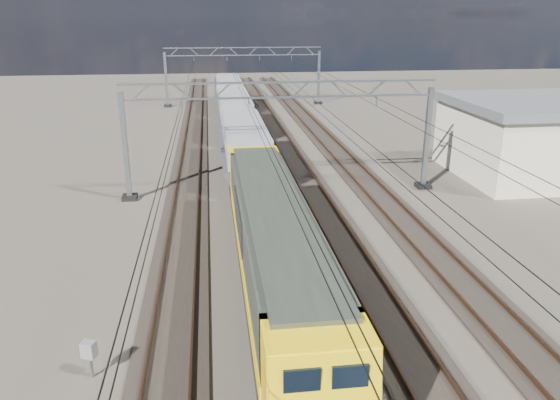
{
  "coord_description": "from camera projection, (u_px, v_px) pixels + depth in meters",
  "views": [
    {
      "loc": [
        -4.33,
        -29.07,
        10.96
      ],
      "look_at": [
        -1.14,
        -4.25,
        2.4
      ],
      "focal_mm": 35.0,
      "sensor_mm": 36.0,
      "label": 1
    }
  ],
  "objects": [
    {
      "name": "catenary_gantry_mid",
      "position": [
        281.0,
        134.0,
        33.84
      ],
      "size": [
        19.9,
        0.9,
        7.11
      ],
      "color": "gray",
      "rests_on": "ground"
    },
    {
      "name": "overhead_wires",
      "position": [
        274.0,
        95.0,
        37.0
      ],
      "size": [
        12.03,
        140.0,
        0.53
      ],
      "color": "black",
      "rests_on": "ground"
    },
    {
      "name": "hopper_wagon_mid",
      "position": [
        235.0,
        110.0,
        51.97
      ],
      "size": [
        3.38,
        13.0,
        3.25
      ],
      "color": "black",
      "rests_on": "ground"
    },
    {
      "name": "track_loco",
      "position": [
        255.0,
        215.0,
        31.09
      ],
      "size": [
        2.6,
        140.0,
        0.3
      ],
      "color": "black",
      "rests_on": "ground"
    },
    {
      "name": "hopper_wagon_third",
      "position": [
        229.0,
        91.0,
        65.3
      ],
      "size": [
        3.38,
        13.0,
        3.25
      ],
      "color": "black",
      "rests_on": "ground"
    },
    {
      "name": "hopper_wagon_lead",
      "position": [
        244.0,
        144.0,
        38.64
      ],
      "size": [
        3.38,
        13.0,
        3.25
      ],
      "color": "black",
      "rests_on": "ground"
    },
    {
      "name": "track_outer_west",
      "position": [
        185.0,
        218.0,
        30.6
      ],
      "size": [
        2.6,
        140.0,
        0.3
      ],
      "color": "black",
      "rests_on": "ground"
    },
    {
      "name": "track_inner_east",
      "position": [
        324.0,
        212.0,
        31.57
      ],
      "size": [
        2.6,
        140.0,
        0.3
      ],
      "color": "black",
      "rests_on": "ground"
    },
    {
      "name": "track_outer_east",
      "position": [
        391.0,
        209.0,
        32.05
      ],
      "size": [
        2.6,
        140.0,
        0.3
      ],
      "color": "black",
      "rests_on": "ground"
    },
    {
      "name": "ground",
      "position": [
        290.0,
        215.0,
        31.35
      ],
      "size": [
        160.0,
        160.0,
        0.0
      ],
      "primitive_type": "plane",
      "color": "#2C2721",
      "rests_on": "ground"
    },
    {
      "name": "locomotive",
      "position": [
        273.0,
        239.0,
        22.01
      ],
      "size": [
        2.76,
        21.1,
        3.62
      ],
      "color": "black",
      "rests_on": "ground"
    },
    {
      "name": "catenary_gantry_far",
      "position": [
        244.0,
        74.0,
        67.63
      ],
      "size": [
        19.9,
        0.9,
        7.11
      ],
      "color": "gray",
      "rests_on": "ground"
    },
    {
      "name": "trackside_cabinet",
      "position": [
        89.0,
        351.0,
        17.04
      ],
      "size": [
        0.52,
        0.46,
        1.29
      ],
      "rotation": [
        0.0,
        0.0,
        -0.38
      ],
      "color": "gray",
      "rests_on": "ground"
    }
  ]
}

